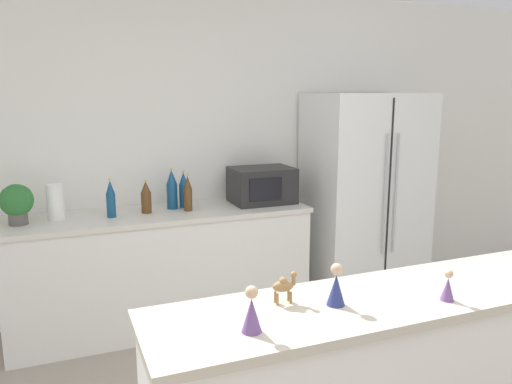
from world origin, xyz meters
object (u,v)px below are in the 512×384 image
Objects in this scene: back_bottle_0 at (184,190)px; wise_man_figurine_crimson at (448,287)px; back_bottle_2 at (146,197)px; microwave at (262,185)px; back_bottle_1 at (172,190)px; back_bottle_3 at (111,199)px; potted_plant at (17,202)px; refrigerator at (364,197)px; paper_towel_roll at (56,202)px; back_bottle_4 at (188,194)px; camel_figurine at (284,285)px; wise_man_figurine_blue at (336,287)px; wise_man_figurine_purple at (252,312)px.

wise_man_figurine_crimson is at bearing -79.08° from back_bottle_0.
microwave is at bearing 1.13° from back_bottle_2.
back_bottle_3 is (-0.46, -0.11, -0.02)m from back_bottle_1.
potted_plant is 1.76m from microwave.
refrigerator is 6.41× the size of potted_plant.
back_bottle_4 is (0.91, -0.08, 0.01)m from paper_towel_roll.
camel_figurine is 0.74× the size of wise_man_figurine_blue.
back_bottle_3 is at bearing 179.60° from refrigerator.
back_bottle_0 is 0.56m from back_bottle_3.
back_bottle_0 is at bearing 175.04° from refrigerator.
paper_towel_roll is (-2.45, 0.09, 0.14)m from refrigerator.
refrigerator is 0.94m from microwave.
wise_man_figurine_crimson reaches higher than camel_figurine.
back_bottle_4 is 2.21m from wise_man_figurine_crimson.
wise_man_figurine_blue reaches higher than wise_man_figurine_crimson.
back_bottle_4 is at bearing 179.75° from refrigerator.
camel_figurine is at bearing 40.88° from wise_man_figurine_purple.
wise_man_figurine_crimson is (-0.17, -2.23, 0.01)m from microwave.
back_bottle_0 is 1.76× the size of wise_man_figurine_blue.
back_bottle_1 is 1.12× the size of back_bottle_3.
wise_man_figurine_purple is at bearing -75.33° from paper_towel_roll.
back_bottle_1 is 0.47m from back_bottle_3.
back_bottle_2 is 2.02m from camel_figurine.
paper_towel_roll is at bearing 174.73° from back_bottle_4.
back_bottle_3 is (0.36, -0.08, 0.01)m from paper_towel_roll.
wise_man_figurine_blue reaches higher than paper_towel_roll.
back_bottle_4 is 1.97m from camel_figurine.
potted_plant is at bearing 179.21° from refrigerator.
refrigerator is 14.75× the size of camel_figurine.
refrigerator reaches higher than camel_figurine.
paper_towel_roll is 2.33m from wise_man_figurine_blue.
wise_man_figurine_purple is at bearing -84.11° from back_bottle_3.
potted_plant is 1.72× the size of wise_man_figurine_purple.
wise_man_figurine_purple reaches higher than paper_towel_roll.
back_bottle_1 reaches higher than wise_man_figurine_crimson.
paper_towel_roll is 0.37m from back_bottle_3.
paper_towel_roll reaches higher than camel_figurine.
back_bottle_0 is at bearing 2.70° from paper_towel_roll.
microwave is 1.71× the size of back_bottle_0.
potted_plant is at bearing 125.82° from wise_man_figurine_crimson.
back_bottle_3 is at bearing -2.13° from potted_plant.
back_bottle_4 is (0.00, -0.13, -0.00)m from back_bottle_0.
camel_figurine is (-1.67, -1.96, 0.17)m from refrigerator.
camel_figurine is at bearing 152.70° from wise_man_figurine_blue.
refrigerator is at bearing 63.15° from wise_man_figurine_crimson.
back_bottle_0 reaches higher than wise_man_figurine_crimson.
camel_figurine is 0.26m from wise_man_figurine_purple.
camel_figurine is 0.75× the size of wise_man_figurine_purple.
back_bottle_2 is at bearing -178.87° from microwave.
back_bottle_4 is at bearing 90.95° from wise_man_figurine_blue.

